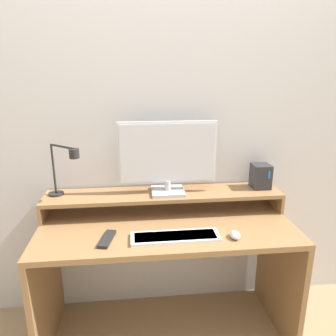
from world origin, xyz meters
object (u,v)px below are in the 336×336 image
object	(u,v)px
mouse	(235,235)
remote_control	(107,239)
keyboard	(175,237)
monitor	(168,157)
desk_lamp	(65,168)
router_dock	(261,176)

from	to	relation	value
mouse	remote_control	distance (m)	0.64
keyboard	monitor	bearing A→B (deg)	90.40
desk_lamp	router_dock	world-z (taller)	desk_lamp
monitor	mouse	xyz separation A→B (m)	(0.30, -0.36, -0.32)
desk_lamp	remote_control	bearing A→B (deg)	-51.00
desk_lamp	keyboard	xyz separation A→B (m)	(0.57, -0.31, -0.29)
mouse	desk_lamp	bearing A→B (deg)	159.07
mouse	keyboard	bearing A→B (deg)	174.91
monitor	desk_lamp	xyz separation A→B (m)	(-0.57, -0.02, -0.04)
desk_lamp	mouse	distance (m)	0.98
router_dock	desk_lamp	bearing A→B (deg)	-177.65
monitor	mouse	world-z (taller)	monitor
monitor	keyboard	world-z (taller)	monitor
monitor	remote_control	distance (m)	0.57
monitor	desk_lamp	bearing A→B (deg)	-177.59
desk_lamp	router_dock	xyz separation A→B (m)	(1.14, 0.05, -0.11)
mouse	remote_control	size ratio (longest dim) A/B	0.44
mouse	remote_control	xyz separation A→B (m)	(-0.64, 0.05, -0.01)
keyboard	mouse	bearing A→B (deg)	-5.09
desk_lamp	monitor	bearing A→B (deg)	2.41
router_dock	remote_control	world-z (taller)	router_dock
monitor	router_dock	distance (m)	0.59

